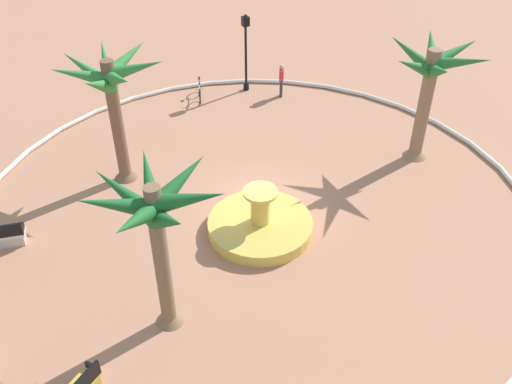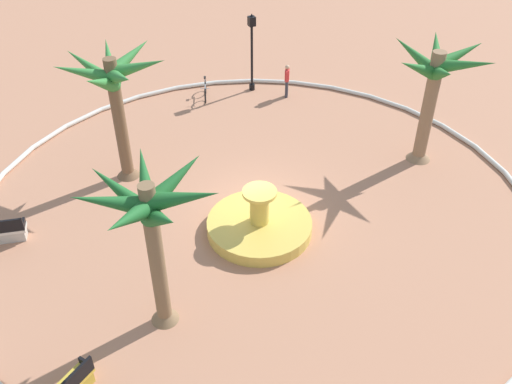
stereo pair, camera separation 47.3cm
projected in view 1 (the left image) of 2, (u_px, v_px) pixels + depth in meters
The scene contains 10 objects.
ground_plane at pixel (254, 207), 21.07m from camera, with size 80.00×80.00×0.00m, color tan.
plaza_curb at pixel (254, 205), 21.01m from camera, with size 20.69×20.69×0.20m, color silver.
fountain at pixel (260, 225), 19.82m from camera, with size 3.69×3.69×1.77m.
palm_tree_near_fountain at pixel (155, 219), 14.38m from camera, with size 3.76×3.67×5.23m.
palm_tree_by_curb at pixel (111, 89), 20.17m from camera, with size 3.95×3.98×5.27m.
palm_tree_mid_plaza at pixel (431, 79), 21.64m from camera, with size 4.11×3.89×5.00m.
bench_east at pixel (1, 238), 19.18m from camera, with size 1.67×0.79×1.00m.
lamppost at pixel (246, 47), 27.19m from camera, with size 0.32×0.32×3.90m.
bicycle_red_frame at pixel (200, 91), 27.61m from camera, with size 0.67×1.65×0.94m.
person_cyclist_helmet at pixel (281, 79), 27.46m from camera, with size 0.35×0.47×1.67m.
Camera 1 is at (6.74, 14.97, 13.22)m, focal length 39.72 mm.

